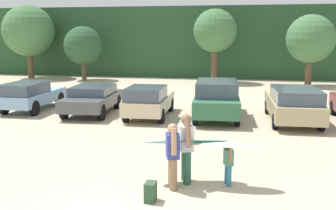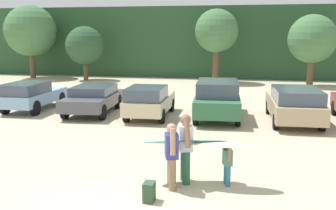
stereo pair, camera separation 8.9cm
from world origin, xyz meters
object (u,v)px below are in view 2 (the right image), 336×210
at_px(parked_car_champagne, 149,101).
at_px(person_adult, 185,144).
at_px(parked_car_dark_gray, 93,98).
at_px(backpack_dropped, 149,192).
at_px(parked_car_tan, 294,104).
at_px(parked_car_sky_blue, 31,95).
at_px(person_child, 227,161).
at_px(person_companion, 172,152).
at_px(parked_car_forest_green, 217,98).
at_px(surfboard_cream, 224,145).
at_px(surfboard_teal, 186,142).

height_order(parked_car_champagne, person_adult, person_adult).
xyz_separation_m(parked_car_dark_gray, person_adult, (5.66, -7.95, 0.27)).
distance_m(parked_car_champagne, backpack_dropped, 9.15).
bearing_deg(parked_car_dark_gray, parked_car_tan, -95.22).
height_order(parked_car_sky_blue, parked_car_champagne, parked_car_champagne).
bearing_deg(person_child, person_companion, 1.49).
height_order(parked_car_tan, person_child, parked_car_tan).
relative_size(person_adult, person_companion, 1.09).
bearing_deg(parked_car_champagne, parked_car_forest_green, -82.96).
distance_m(parked_car_champagne, person_adult, 8.05).
bearing_deg(backpack_dropped, parked_car_dark_gray, 118.49).
bearing_deg(backpack_dropped, parked_car_tan, 65.24).
xyz_separation_m(person_child, backpack_dropped, (-1.70, -1.33, -0.40)).
relative_size(parked_car_dark_gray, person_adult, 2.41).
relative_size(parked_car_forest_green, parked_car_tan, 0.99).
xyz_separation_m(parked_car_sky_blue, parked_car_forest_green, (9.16, 0.02, 0.12)).
bearing_deg(parked_car_dark_gray, surfboard_cream, -144.05).
distance_m(parked_car_dark_gray, surfboard_cream, 10.43).
relative_size(parked_car_tan, surfboard_cream, 2.53).
xyz_separation_m(parked_car_forest_green, surfboard_cream, (0.74, -8.09, 0.17)).
bearing_deg(surfboard_teal, parked_car_forest_green, -106.04).
height_order(parked_car_sky_blue, parked_car_forest_green, parked_car_forest_green).
bearing_deg(person_child, person_adult, -17.52).
relative_size(parked_car_dark_gray, surfboard_cream, 2.24).
bearing_deg(backpack_dropped, person_adult, 64.57).
bearing_deg(backpack_dropped, parked_car_forest_green, 84.66).
relative_size(parked_car_sky_blue, surfboard_teal, 1.80).
bearing_deg(parked_car_tan, backpack_dropped, 153.09).
bearing_deg(surfboard_cream, parked_car_tan, -109.47).
height_order(parked_car_tan, surfboard_teal, parked_car_tan).
bearing_deg(parked_car_sky_blue, person_adult, -132.32).
height_order(parked_car_forest_green, surfboard_cream, parked_car_forest_green).
height_order(person_companion, backpack_dropped, person_companion).
height_order(parked_car_forest_green, person_adult, person_adult).
xyz_separation_m(parked_car_dark_gray, person_child, (6.73, -7.95, -0.11)).
relative_size(parked_car_tan, person_child, 4.39).
bearing_deg(parked_car_champagne, backpack_dropped, -167.95).
height_order(parked_car_dark_gray, parked_car_forest_green, parked_car_forest_green).
relative_size(parked_car_dark_gray, surfboard_teal, 1.93).
relative_size(parked_car_champagne, person_child, 3.72).
distance_m(parked_car_dark_gray, surfboard_teal, 9.74).
bearing_deg(surfboard_teal, backpack_dropped, 50.76).
height_order(person_child, backpack_dropped, person_child).
bearing_deg(parked_car_sky_blue, surfboard_cream, -129.65).
xyz_separation_m(parked_car_champagne, person_companion, (2.53, -8.00, 0.16)).
bearing_deg(person_adult, parked_car_dark_gray, -72.11).
bearing_deg(parked_car_dark_gray, person_adult, -148.19).
xyz_separation_m(parked_car_forest_green, person_child, (0.83, -8.01, -0.28)).
distance_m(parked_car_champagne, parked_car_forest_green, 3.09).
xyz_separation_m(parked_car_sky_blue, surfboard_teal, (8.92, -7.96, 0.28)).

